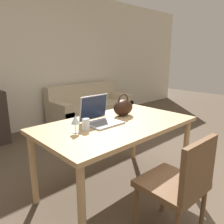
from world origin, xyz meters
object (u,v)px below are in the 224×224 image
(drinking_glass, at_px, (86,124))
(wine_glass, at_px, (75,120))
(couch, at_px, (91,109))
(laptop, at_px, (99,116))
(handbag, at_px, (123,107))
(chair, at_px, (180,182))

(drinking_glass, bearing_deg, wine_glass, 178.12)
(drinking_glass, bearing_deg, couch, 51.31)
(laptop, xyz_separation_m, wine_glass, (-0.34, -0.09, 0.04))
(laptop, height_order, wine_glass, laptop)
(wine_glass, distance_m, handbag, 0.72)
(chair, distance_m, handbag, 1.06)
(couch, bearing_deg, handbag, -118.95)
(couch, height_order, wine_glass, wine_glass)
(couch, distance_m, wine_glass, 2.91)
(handbag, bearing_deg, drinking_glass, -169.10)
(wine_glass, height_order, handbag, handbag)
(couch, height_order, laptop, laptop)
(couch, xyz_separation_m, wine_glass, (-1.85, -2.17, 0.59))
(wine_glass, relative_size, handbag, 0.62)
(chair, bearing_deg, couch, 65.08)
(chair, distance_m, wine_glass, 0.97)
(chair, xyz_separation_m, laptop, (-0.01, 0.91, 0.33))
(couch, height_order, handbag, handbag)
(couch, relative_size, handbag, 7.12)
(couch, distance_m, handbag, 2.42)
(wine_glass, bearing_deg, handbag, 9.01)
(laptop, bearing_deg, drinking_glass, -158.36)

